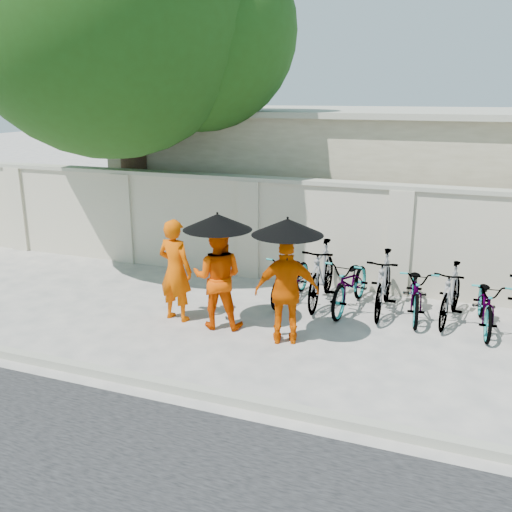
% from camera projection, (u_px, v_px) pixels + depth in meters
% --- Properties ---
extents(ground, '(80.00, 80.00, 0.00)m').
position_uv_depth(ground, '(235.00, 341.00, 8.80)').
color(ground, beige).
extents(kerb, '(40.00, 0.16, 0.12)m').
position_uv_depth(kerb, '(183.00, 389.00, 7.26)').
color(kerb, '#A2A28E').
rests_on(kerb, ground).
extents(compound_wall, '(20.00, 0.30, 2.00)m').
position_uv_depth(compound_wall, '(347.00, 237.00, 11.05)').
color(compound_wall, beige).
rests_on(compound_wall, ground).
extents(building_behind, '(14.00, 6.00, 3.20)m').
position_uv_depth(building_behind, '(422.00, 182.00, 13.94)').
color(building_behind, beige).
rests_on(building_behind, ground).
extents(shade_tree, '(6.70, 6.20, 8.20)m').
position_uv_depth(shade_tree, '(123.00, 20.00, 11.34)').
color(shade_tree, '#4D3726').
rests_on(shade_tree, ground).
extents(monk_left, '(0.69, 0.50, 1.73)m').
position_uv_depth(monk_left, '(175.00, 270.00, 9.44)').
color(monk_left, '#E05100').
rests_on(monk_left, ground).
extents(monk_center, '(0.94, 0.80, 1.69)m').
position_uv_depth(monk_center, '(218.00, 277.00, 9.14)').
color(monk_center, '#E24500').
rests_on(monk_center, ground).
extents(parasol_center, '(1.08, 1.08, 0.94)m').
position_uv_depth(parasol_center, '(217.00, 222.00, 8.80)').
color(parasol_center, black).
rests_on(parasol_center, ground).
extents(monk_right, '(1.04, 0.70, 1.65)m').
position_uv_depth(monk_right, '(287.00, 291.00, 8.55)').
color(monk_right, '#D85100').
rests_on(monk_right, ground).
extents(parasol_right, '(1.05, 1.05, 1.03)m').
position_uv_depth(parasol_right, '(288.00, 227.00, 8.20)').
color(parasol_right, black).
rests_on(parasol_right, ground).
extents(bike_0, '(0.73, 1.75, 0.90)m').
position_uv_depth(bike_0, '(291.00, 277.00, 10.42)').
color(bike_0, '#9A9A9D').
rests_on(bike_0, ground).
extents(bike_1, '(0.59, 1.90, 1.13)m').
position_uv_depth(bike_1, '(322.00, 274.00, 10.24)').
color(bike_1, '#9A9A9D').
rests_on(bike_1, ground).
extents(bike_2, '(0.81, 1.89, 0.96)m').
position_uv_depth(bike_2, '(351.00, 283.00, 9.99)').
color(bike_2, '#9A9A9D').
rests_on(bike_2, ground).
extents(bike_3, '(0.54, 1.79, 1.07)m').
position_uv_depth(bike_3, '(384.00, 283.00, 9.83)').
color(bike_3, '#9A9A9D').
rests_on(bike_3, ground).
extents(bike_4, '(0.84, 1.82, 0.92)m').
position_uv_depth(bike_4, '(416.00, 291.00, 9.67)').
color(bike_4, '#9A9A9D').
rests_on(bike_4, ground).
extents(bike_5, '(0.68, 1.67, 0.98)m').
position_uv_depth(bike_5, '(451.00, 294.00, 9.43)').
color(bike_5, '#9A9A9D').
rests_on(bike_5, ground).
extents(bike_6, '(0.75, 1.75, 0.89)m').
position_uv_depth(bike_6, '(486.00, 303.00, 9.14)').
color(bike_6, '#9A9A9D').
rests_on(bike_6, ground).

